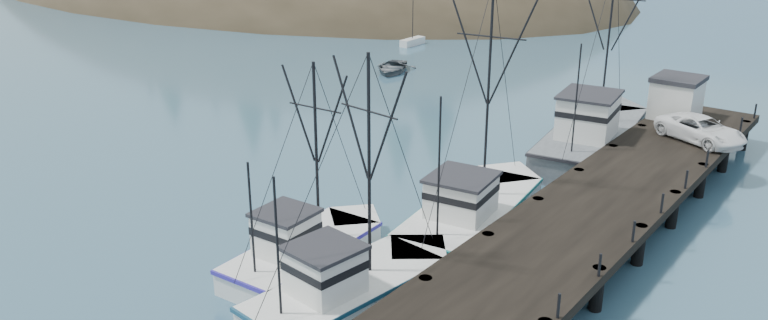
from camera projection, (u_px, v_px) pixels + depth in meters
ground at (129, 294)px, 32.41m from camera, size 400.00×400.00×0.00m
pier at (587, 217)px, 35.87m from camera, size 6.00×44.00×2.00m
headland at (255, 8)px, 135.14m from camera, size 134.80×78.00×51.00m
moored_sailboats at (335, 23)px, 93.01m from camera, size 25.05×14.14×6.35m
trawler_near at (353, 287)px, 31.36m from camera, size 4.67×10.87×11.01m
trawler_mid at (307, 250)px, 34.54m from camera, size 3.62×9.74×9.87m
trawler_far at (474, 209)px, 38.88m from camera, size 5.49×12.78×12.79m
work_vessel at (593, 136)px, 48.85m from camera, size 6.45×15.50×12.92m
pier_shed at (676, 97)px, 49.57m from camera, size 3.00×3.20×2.80m
pickup_truck at (701, 129)px, 45.13m from camera, size 6.06×4.58×1.53m
motorboat at (392, 72)px, 70.53m from camera, size 5.66×6.54×1.14m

